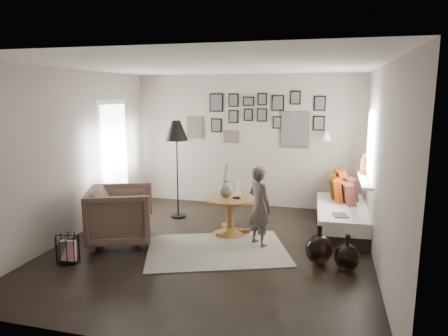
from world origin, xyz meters
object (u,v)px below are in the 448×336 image
(demijohn_small, at_px, (347,257))
(vase, at_px, (226,187))
(magazine_basket, at_px, (68,249))
(demijohn_large, at_px, (319,249))
(daybed, at_px, (342,212))
(child, at_px, (259,206))
(armchair, at_px, (121,215))
(floor_lamp, at_px, (176,134))
(pedestal_table, at_px, (230,217))

(demijohn_small, bearing_deg, vase, 152.45)
(magazine_basket, relative_size, demijohn_large, 0.70)
(daybed, bearing_deg, child, -140.81)
(armchair, relative_size, magazine_basket, 2.53)
(vase, height_order, floor_lamp, floor_lamp)
(magazine_basket, height_order, demijohn_small, demijohn_small)
(pedestal_table, bearing_deg, daybed, 23.04)
(daybed, xyz_separation_m, floor_lamp, (-2.88, -0.10, 1.24))
(magazine_basket, relative_size, demijohn_small, 0.77)
(daybed, bearing_deg, magazine_basket, -149.32)
(daybed, xyz_separation_m, magazine_basket, (-3.59, -2.34, -0.10))
(daybed, height_order, child, child)
(floor_lamp, xyz_separation_m, demijohn_small, (2.90, -1.58, -1.34))
(daybed, relative_size, armchair, 2.02)
(demijohn_large, distance_m, child, 1.08)
(floor_lamp, height_order, child, floor_lamp)
(armchair, bearing_deg, demijohn_large, -114.06)
(magazine_basket, bearing_deg, daybed, 33.12)
(daybed, distance_m, demijohn_small, 1.68)
(armchair, height_order, demijohn_small, armchair)
(pedestal_table, distance_m, armchair, 1.69)
(armchair, distance_m, floor_lamp, 1.82)
(vase, xyz_separation_m, daybed, (1.82, 0.72, -0.49))
(pedestal_table, height_order, demijohn_large, pedestal_table)
(pedestal_table, distance_m, demijohn_small, 2.00)
(vase, relative_size, demijohn_large, 1.03)
(demijohn_large, bearing_deg, floor_lamp, 150.15)
(child, bearing_deg, demijohn_small, -165.17)
(armchair, relative_size, demijohn_large, 1.76)
(vase, bearing_deg, child, -30.82)
(vase, distance_m, armchair, 1.66)
(armchair, xyz_separation_m, magazine_basket, (-0.34, -0.84, -0.24))
(pedestal_table, distance_m, magazine_basket, 2.45)
(pedestal_table, relative_size, demijohn_small, 1.59)
(vase, distance_m, floor_lamp, 1.44)
(magazine_basket, bearing_deg, pedestal_table, 40.90)
(armchair, relative_size, floor_lamp, 0.53)
(demijohn_large, bearing_deg, vase, 150.59)
(daybed, xyz_separation_m, armchair, (-3.25, -1.50, 0.15))
(pedestal_table, bearing_deg, demijohn_large, -30.18)
(armchair, xyz_separation_m, demijohn_large, (2.91, -0.06, -0.22))
(magazine_basket, bearing_deg, child, 27.97)
(armchair, height_order, demijohn_large, armchair)
(child, bearing_deg, floor_lamp, 10.11)
(floor_lamp, relative_size, demijohn_small, 3.64)
(magazine_basket, distance_m, demijohn_large, 3.35)
(pedestal_table, xyz_separation_m, child, (0.52, -0.34, 0.32))
(pedestal_table, xyz_separation_m, magazine_basket, (-1.85, -1.60, -0.10))
(floor_lamp, bearing_deg, child, -30.59)
(demijohn_large, bearing_deg, daybed, 77.94)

